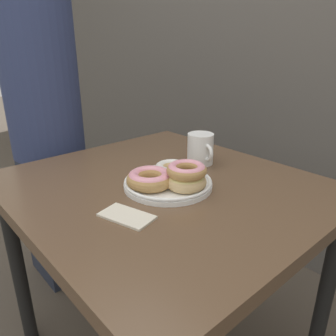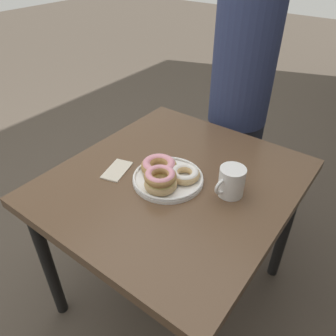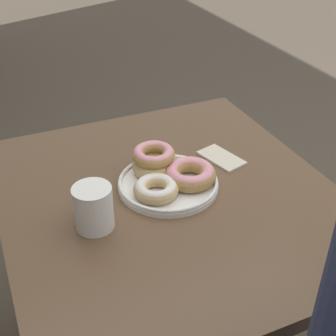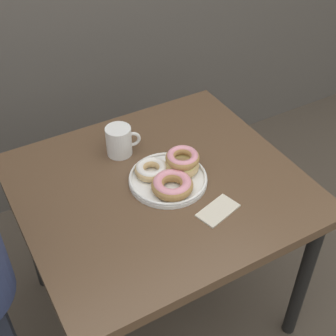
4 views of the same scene
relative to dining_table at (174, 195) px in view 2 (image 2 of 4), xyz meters
The scene contains 6 objects.
ground_plane 0.66m from the dining_table, 90.00° to the right, with size 14.00×14.00×0.00m, color #4C4238.
dining_table is the anchor object (origin of this frame).
donut_plate 0.12m from the dining_table, 15.70° to the right, with size 0.27×0.27×0.09m.
coffee_mug 0.26m from the dining_table, 101.90° to the left, with size 0.13×0.09×0.11m.
person_figure 0.71m from the dining_table, behind, with size 0.34×0.30×1.47m.
napkin 0.24m from the dining_table, 64.69° to the right, with size 0.15×0.11×0.01m.
Camera 2 is at (0.80, 0.78, 1.47)m, focal length 35.00 mm.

